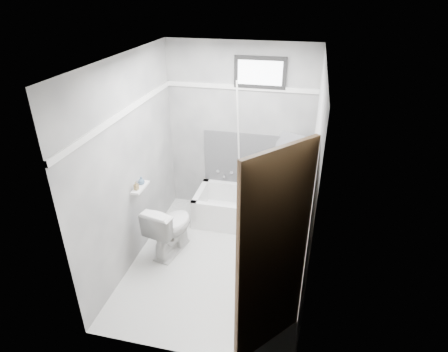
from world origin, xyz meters
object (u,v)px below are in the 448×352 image
(bathtub, at_px, (249,209))
(soap_bottle_b, at_px, (141,180))
(toilet, at_px, (170,228))
(door, at_px, (303,288))
(soap_bottle_a, at_px, (136,186))
(office_chair, at_px, (275,180))

(bathtub, relative_size, soap_bottle_b, 15.01)
(toilet, xyz_separation_m, door, (1.60, -1.37, 0.66))
(door, xyz_separation_m, soap_bottle_a, (-1.92, 1.24, -0.03))
(door, bearing_deg, soap_bottle_b, 144.36)
(soap_bottle_b, bearing_deg, door, -35.64)
(toilet, distance_m, soap_bottle_b, 0.69)
(bathtub, height_order, office_chair, office_chair)
(bathtub, bearing_deg, soap_bottle_b, -144.54)
(toilet, relative_size, soap_bottle_b, 6.99)
(bathtub, relative_size, toilet, 2.15)
(bathtub, height_order, soap_bottle_a, soap_bottle_a)
(toilet, bearing_deg, bathtub, -122.57)
(bathtub, distance_m, office_chair, 0.59)
(office_chair, height_order, soap_bottle_a, office_chair)
(door, bearing_deg, office_chair, 100.82)
(office_chair, xyz_separation_m, door, (0.43, -2.23, 0.30))
(soap_bottle_a, bearing_deg, door, -32.79)
(bathtub, distance_m, door, 2.46)
(soap_bottle_a, bearing_deg, toilet, 22.33)
(bathtub, distance_m, soap_bottle_b, 1.62)
(office_chair, xyz_separation_m, soap_bottle_a, (-1.49, -0.99, 0.27))
(bathtub, xyz_separation_m, door, (0.75, -2.21, 0.79))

